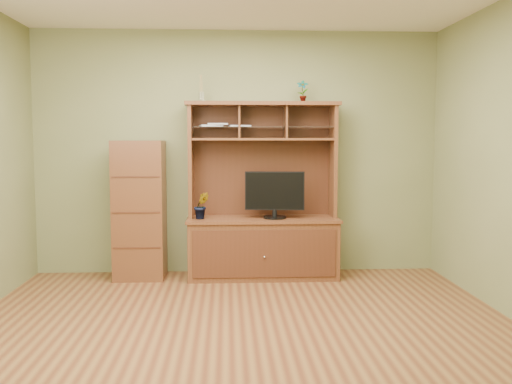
{
  "coord_description": "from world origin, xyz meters",
  "views": [
    {
      "loc": [
        -0.12,
        -4.41,
        1.5
      ],
      "look_at": [
        0.17,
        1.2,
        0.98
      ],
      "focal_mm": 40.0,
      "sensor_mm": 36.0,
      "label": 1
    }
  ],
  "objects": [
    {
      "name": "reed_diffuser",
      "position": [
        -0.39,
        1.8,
        2.01
      ],
      "size": [
        0.06,
        0.06,
        0.29
      ],
      "color": "silver",
      "rests_on": "media_hutch"
    },
    {
      "name": "top_plant",
      "position": [
        0.71,
        1.8,
        2.02
      ],
      "size": [
        0.14,
        0.11,
        0.24
      ],
      "primitive_type": "imported",
      "rotation": [
        0.0,
        0.0,
        -0.17
      ],
      "color": "#3C6D26",
      "rests_on": "media_hutch"
    },
    {
      "name": "monitor",
      "position": [
        0.39,
        1.65,
        0.92
      ],
      "size": [
        0.64,
        0.25,
        0.51
      ],
      "rotation": [
        0.0,
        0.0,
        -0.1
      ],
      "color": "black",
      "rests_on": "media_hutch"
    },
    {
      "name": "side_cabinet",
      "position": [
        -1.06,
        1.74,
        0.74
      ],
      "size": [
        0.53,
        0.48,
        1.49
      ],
      "color": "#482614",
      "rests_on": "room"
    },
    {
      "name": "room",
      "position": [
        0.0,
        0.0,
        1.35
      ],
      "size": [
        4.54,
        4.04,
        2.74
      ],
      "color": "#592E19",
      "rests_on": "ground"
    },
    {
      "name": "media_hutch",
      "position": [
        0.27,
        1.73,
        0.52
      ],
      "size": [
        1.66,
        0.61,
        1.9
      ],
      "color": "#482614",
      "rests_on": "room"
    },
    {
      "name": "orchid_plant",
      "position": [
        -0.39,
        1.65,
        0.79
      ],
      "size": [
        0.18,
        0.16,
        0.29
      ],
      "primitive_type": "imported",
      "rotation": [
        0.0,
        0.0,
        0.2
      ],
      "color": "#315B1F",
      "rests_on": "media_hutch"
    },
    {
      "name": "magazines",
      "position": [
        -0.17,
        1.81,
        1.65
      ],
      "size": [
        0.57,
        0.22,
        0.04
      ],
      "color": "#A9AAAE",
      "rests_on": "media_hutch"
    }
  ]
}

